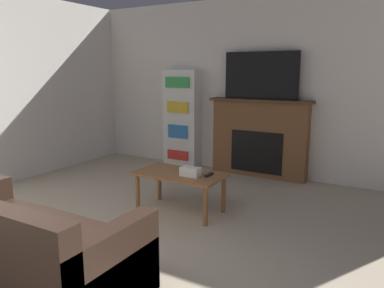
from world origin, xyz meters
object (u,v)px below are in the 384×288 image
at_px(fireplace, 259,138).
at_px(couch, 20,251).
at_px(tv, 261,76).
at_px(coffee_table, 180,178).
at_px(bookshelf, 182,118).

xyz_separation_m(fireplace, couch, (-0.51, -3.77, -0.32)).
relative_size(tv, coffee_table, 1.12).
xyz_separation_m(couch, coffee_table, (0.25, 1.90, 0.13)).
height_order(fireplace, couch, fireplace).
height_order(tv, couch, tv).
relative_size(couch, coffee_table, 1.83).
relative_size(tv, bookshelf, 0.70).
xyz_separation_m(couch, bookshelf, (-0.86, 3.75, 0.54)).
relative_size(fireplace, couch, 0.85).
bearing_deg(tv, couch, -97.74).
distance_m(tv, coffee_table, 2.19).
relative_size(tv, couch, 0.61).
xyz_separation_m(fireplace, coffee_table, (-0.26, -1.88, -0.20)).
bearing_deg(coffee_table, couch, -97.43).
relative_size(couch, bookshelf, 1.14).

